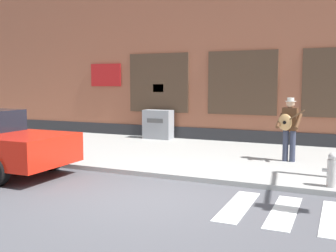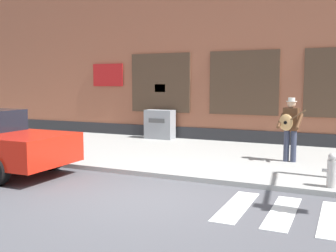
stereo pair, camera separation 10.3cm
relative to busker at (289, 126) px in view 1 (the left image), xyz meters
name	(u,v)px [view 1 (the left image)]	position (x,y,z in m)	size (l,w,h in m)	color
ground_plane	(153,197)	(-1.98, -4.11, -1.08)	(160.00, 160.00, 0.00)	#4C4C51
sidewalk	(218,157)	(-1.98, 0.14, -1.02)	(28.00, 5.65, 0.12)	#9E9E99
building_backdrop	(255,32)	(-1.98, 4.96, 3.10)	(28.00, 4.06, 8.37)	#99563D
busker	(289,126)	(0.00, 0.00, 0.00)	(0.72, 0.58, 1.69)	#33384C
utility_box	(158,124)	(-5.03, 2.51, -0.42)	(1.09, 0.53, 1.08)	gray
fire_hydrant	(332,170)	(1.14, -2.33, -0.62)	(0.38, 0.20, 0.70)	#B2ADA8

